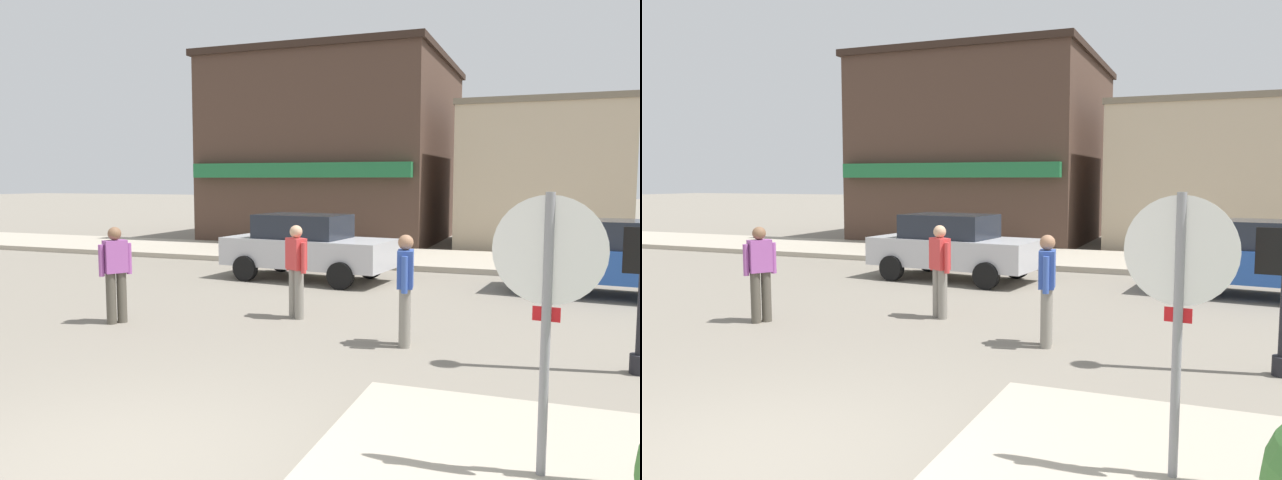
{
  "view_description": "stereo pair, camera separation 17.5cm",
  "coord_description": "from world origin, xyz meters",
  "views": [
    {
      "loc": [
        3.42,
        -4.04,
        2.39
      ],
      "look_at": [
        0.18,
        4.5,
        1.5
      ],
      "focal_mm": 35.0,
      "sensor_mm": 36.0,
      "label": 1
    },
    {
      "loc": [
        3.58,
        -3.98,
        2.39
      ],
      "look_at": [
        0.18,
        4.5,
        1.5
      ],
      "focal_mm": 35.0,
      "sensor_mm": 36.0,
      "label": 2
    }
  ],
  "objects": [
    {
      "name": "parked_car_second",
      "position": [
        4.47,
        9.92,
        0.81
      ],
      "size": [
        4.16,
        2.19,
        1.56
      ],
      "color": "#234C9E",
      "rests_on": "ground"
    },
    {
      "name": "building_storefront_left_near",
      "position": [
        2.96,
        19.26,
        2.49
      ],
      "size": [
        5.44,
        5.82,
        4.97
      ],
      "color": "tan",
      "rests_on": "ground"
    },
    {
      "name": "pedestrian_crossing_near",
      "position": [
        1.44,
        4.61,
        0.87
      ],
      "size": [
        0.28,
        0.56,
        1.61
      ],
      "color": "gray",
      "rests_on": "ground"
    },
    {
      "name": "kerb_far",
      "position": [
        0.0,
        13.84,
        0.07
      ],
      "size": [
        80.0,
        4.0,
        0.15
      ],
      "primitive_type": "cube",
      "color": "#A89E8C",
      "rests_on": "ground"
    },
    {
      "name": "ground_plane",
      "position": [
        0.0,
        0.0,
        0.0
      ],
      "size": [
        160.0,
        160.0,
        0.0
      ],
      "primitive_type": "plane",
      "color": "gray"
    },
    {
      "name": "stop_sign",
      "position": [
        3.38,
        0.82,
        1.52
      ],
      "size": [
        0.82,
        0.1,
        2.3
      ],
      "color": "gray",
      "rests_on": "ground"
    },
    {
      "name": "parked_car_nearest",
      "position": [
        -2.1,
        9.65,
        0.81
      ],
      "size": [
        4.16,
        2.21,
        1.56
      ],
      "color": "#B7B7BC",
      "rests_on": "ground"
    },
    {
      "name": "building_corner_shop",
      "position": [
        -4.89,
        20.34,
        3.54
      ],
      "size": [
        8.64,
        9.52,
        7.06
      ],
      "color": "#473328",
      "rests_on": "ground"
    },
    {
      "name": "pedestrian_kerb_side",
      "position": [
        -3.37,
        4.32,
        0.87
      ],
      "size": [
        0.38,
        0.52,
        1.61
      ],
      "color": "#4C473D",
      "rests_on": "ground"
    },
    {
      "name": "pedestrian_crossing_far",
      "position": [
        -0.72,
        5.73,
        0.87
      ],
      "size": [
        0.51,
        0.38,
        1.61
      ],
      "color": "gray",
      "rests_on": "ground"
    }
  ]
}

